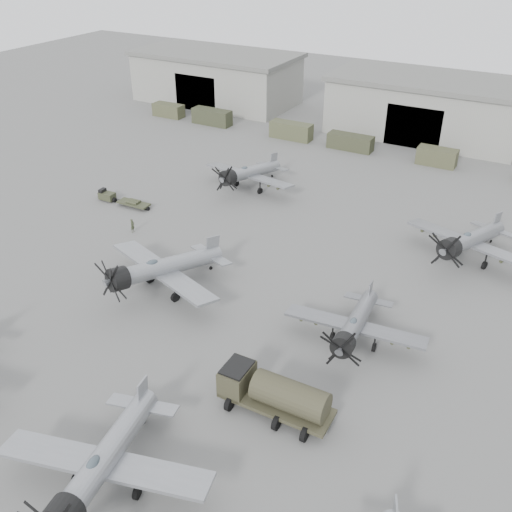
{
  "coord_description": "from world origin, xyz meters",
  "views": [
    {
      "loc": [
        19.41,
        -25.89,
        29.07
      ],
      "look_at": [
        -2.43,
        13.07,
        2.5
      ],
      "focal_mm": 40.0,
      "sensor_mm": 36.0,
      "label": 1
    }
  ],
  "objects_px": {
    "aircraft_mid_2": "(354,325)",
    "aircraft_far_1": "(469,241)",
    "aircraft_far_0": "(247,173)",
    "aircraft_near_1": "(101,464)",
    "aircraft_mid_1": "(159,269)",
    "tug_trailer": "(117,199)",
    "fuel_tanker": "(275,393)",
    "ground_crew": "(133,226)"
  },
  "relations": [
    {
      "from": "aircraft_near_1",
      "to": "tug_trailer",
      "type": "bearing_deg",
      "value": 115.14
    },
    {
      "from": "aircraft_mid_1",
      "to": "aircraft_mid_2",
      "type": "distance_m",
      "value": 17.82
    },
    {
      "from": "aircraft_mid_2",
      "to": "aircraft_mid_1",
      "type": "bearing_deg",
      "value": 178.51
    },
    {
      "from": "aircraft_near_1",
      "to": "fuel_tanker",
      "type": "xyz_separation_m",
      "value": [
        5.7,
        10.45,
        -0.61
      ]
    },
    {
      "from": "aircraft_near_1",
      "to": "aircraft_mid_1",
      "type": "height_order",
      "value": "aircraft_mid_1"
    },
    {
      "from": "tug_trailer",
      "to": "ground_crew",
      "type": "xyz_separation_m",
      "value": [
        6.36,
        -4.78,
        0.25
      ]
    },
    {
      "from": "fuel_tanker",
      "to": "ground_crew",
      "type": "bearing_deg",
      "value": 147.59
    },
    {
      "from": "aircraft_near_1",
      "to": "aircraft_mid_2",
      "type": "bearing_deg",
      "value": 53.2
    },
    {
      "from": "fuel_tanker",
      "to": "aircraft_near_1",
      "type": "bearing_deg",
      "value": -119.47
    },
    {
      "from": "fuel_tanker",
      "to": "tug_trailer",
      "type": "relative_size",
      "value": 1.15
    },
    {
      "from": "fuel_tanker",
      "to": "aircraft_mid_1",
      "type": "bearing_deg",
      "value": 152.52
    },
    {
      "from": "aircraft_far_0",
      "to": "ground_crew",
      "type": "bearing_deg",
      "value": -100.54
    },
    {
      "from": "aircraft_far_0",
      "to": "ground_crew",
      "type": "distance_m",
      "value": 16.41
    },
    {
      "from": "aircraft_mid_2",
      "to": "tug_trailer",
      "type": "relative_size",
      "value": 1.63
    },
    {
      "from": "aircraft_far_0",
      "to": "aircraft_far_1",
      "type": "bearing_deg",
      "value": -0.99
    },
    {
      "from": "aircraft_mid_2",
      "to": "aircraft_far_0",
      "type": "bearing_deg",
      "value": 129.69
    },
    {
      "from": "aircraft_mid_2",
      "to": "aircraft_far_0",
      "type": "relative_size",
      "value": 0.91
    },
    {
      "from": "fuel_tanker",
      "to": "tug_trailer",
      "type": "distance_m",
      "value": 37.59
    },
    {
      "from": "ground_crew",
      "to": "aircraft_mid_1",
      "type": "bearing_deg",
      "value": -134.28
    },
    {
      "from": "aircraft_far_1",
      "to": "fuel_tanker",
      "type": "bearing_deg",
      "value": -88.2
    },
    {
      "from": "aircraft_far_1",
      "to": "ground_crew",
      "type": "xyz_separation_m",
      "value": [
        -32.38,
        -11.11,
        -1.58
      ]
    },
    {
      "from": "aircraft_near_1",
      "to": "aircraft_far_1",
      "type": "relative_size",
      "value": 1.01
    },
    {
      "from": "aircraft_far_0",
      "to": "ground_crew",
      "type": "xyz_separation_m",
      "value": [
        -5.24,
        -15.48,
        -1.47
      ]
    },
    {
      "from": "aircraft_mid_1",
      "to": "aircraft_mid_2",
      "type": "xyz_separation_m",
      "value": [
        17.76,
        1.32,
        -0.4
      ]
    },
    {
      "from": "aircraft_mid_2",
      "to": "ground_crew",
      "type": "relative_size",
      "value": 7.36
    },
    {
      "from": "aircraft_far_1",
      "to": "fuel_tanker",
      "type": "height_order",
      "value": "aircraft_far_1"
    },
    {
      "from": "aircraft_mid_2",
      "to": "aircraft_far_0",
      "type": "distance_m",
      "value": 31.12
    },
    {
      "from": "aircraft_far_0",
      "to": "aircraft_mid_2",
      "type": "bearing_deg",
      "value": -36.43
    },
    {
      "from": "aircraft_mid_1",
      "to": "ground_crew",
      "type": "bearing_deg",
      "value": 160.13
    },
    {
      "from": "aircraft_mid_1",
      "to": "ground_crew",
      "type": "relative_size",
      "value": 8.74
    },
    {
      "from": "aircraft_mid_2",
      "to": "aircraft_far_1",
      "type": "bearing_deg",
      "value": 68.37
    },
    {
      "from": "aircraft_far_0",
      "to": "fuel_tanker",
      "type": "distance_m",
      "value": 36.9
    },
    {
      "from": "aircraft_near_1",
      "to": "fuel_tanker",
      "type": "distance_m",
      "value": 11.92
    },
    {
      "from": "aircraft_mid_1",
      "to": "aircraft_mid_2",
      "type": "relative_size",
      "value": 1.19
    },
    {
      "from": "aircraft_far_1",
      "to": "ground_crew",
      "type": "bearing_deg",
      "value": -144.29
    },
    {
      "from": "aircraft_far_0",
      "to": "aircraft_far_1",
      "type": "distance_m",
      "value": 27.49
    },
    {
      "from": "aircraft_far_1",
      "to": "aircraft_far_0",
      "type": "bearing_deg",
      "value": -172.38
    },
    {
      "from": "aircraft_mid_1",
      "to": "fuel_tanker",
      "type": "xyz_separation_m",
      "value": [
        15.63,
        -7.83,
        -0.7
      ]
    },
    {
      "from": "aircraft_near_1",
      "to": "aircraft_far_1",
      "type": "distance_m",
      "value": 39.22
    },
    {
      "from": "aircraft_near_1",
      "to": "aircraft_far_1",
      "type": "xyz_separation_m",
      "value": [
        12.82,
        37.07,
        -0.01
      ]
    },
    {
      "from": "aircraft_mid_1",
      "to": "tug_trailer",
      "type": "height_order",
      "value": "aircraft_mid_1"
    },
    {
      "from": "tug_trailer",
      "to": "ground_crew",
      "type": "height_order",
      "value": "ground_crew"
    }
  ]
}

